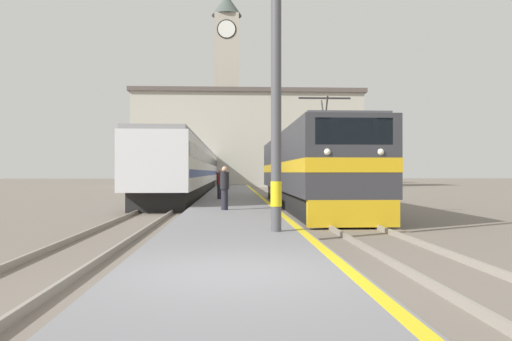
{
  "coord_description": "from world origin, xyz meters",
  "views": [
    {
      "loc": [
        -0.05,
        -7.13,
        1.72
      ],
      "look_at": [
        1.4,
        22.85,
        1.83
      ],
      "focal_mm": 35.0,
      "sensor_mm": 36.0,
      "label": 1
    }
  ],
  "objects_px": {
    "catenary_mast": "(281,81)",
    "second_waiting_passenger": "(225,187)",
    "passenger_train": "(195,169)",
    "locomotive_train": "(307,169)",
    "person_on_platform": "(220,183)",
    "clock_tower": "(227,84)"
  },
  "relations": [
    {
      "from": "locomotive_train",
      "to": "passenger_train",
      "type": "height_order",
      "value": "locomotive_train"
    },
    {
      "from": "second_waiting_passenger",
      "to": "clock_tower",
      "type": "height_order",
      "value": "clock_tower"
    },
    {
      "from": "catenary_mast",
      "to": "person_on_platform",
      "type": "distance_m",
      "value": 14.89
    },
    {
      "from": "locomotive_train",
      "to": "catenary_mast",
      "type": "bearing_deg",
      "value": -101.43
    },
    {
      "from": "passenger_train",
      "to": "second_waiting_passenger",
      "type": "relative_size",
      "value": 27.86
    },
    {
      "from": "locomotive_train",
      "to": "catenary_mast",
      "type": "distance_m",
      "value": 12.41
    },
    {
      "from": "second_waiting_passenger",
      "to": "clock_tower",
      "type": "distance_m",
      "value": 50.53
    },
    {
      "from": "locomotive_train",
      "to": "clock_tower",
      "type": "bearing_deg",
      "value": 95.6
    },
    {
      "from": "catenary_mast",
      "to": "person_on_platform",
      "type": "xyz_separation_m",
      "value": [
        -1.82,
        14.52,
        -2.76
      ]
    },
    {
      "from": "catenary_mast",
      "to": "clock_tower",
      "type": "xyz_separation_m",
      "value": [
        -1.88,
        55.87,
        9.77
      ]
    },
    {
      "from": "passenger_train",
      "to": "second_waiting_passenger",
      "type": "bearing_deg",
      "value": -83.09
    },
    {
      "from": "catenary_mast",
      "to": "second_waiting_passenger",
      "type": "distance_m",
      "value": 7.57
    },
    {
      "from": "person_on_platform",
      "to": "second_waiting_passenger",
      "type": "distance_m",
      "value": 7.62
    },
    {
      "from": "second_waiting_passenger",
      "to": "person_on_platform",
      "type": "bearing_deg",
      "value": 92.75
    },
    {
      "from": "locomotive_train",
      "to": "passenger_train",
      "type": "distance_m",
      "value": 20.07
    },
    {
      "from": "locomotive_train",
      "to": "person_on_platform",
      "type": "bearing_deg",
      "value": 149.27
    },
    {
      "from": "catenary_mast",
      "to": "person_on_platform",
      "type": "bearing_deg",
      "value": 97.15
    },
    {
      "from": "person_on_platform",
      "to": "second_waiting_passenger",
      "type": "height_order",
      "value": "second_waiting_passenger"
    },
    {
      "from": "locomotive_train",
      "to": "person_on_platform",
      "type": "relative_size",
      "value": 11.84
    },
    {
      "from": "clock_tower",
      "to": "second_waiting_passenger",
      "type": "bearing_deg",
      "value": -89.51
    },
    {
      "from": "clock_tower",
      "to": "catenary_mast",
      "type": "bearing_deg",
      "value": -88.07
    },
    {
      "from": "locomotive_train",
      "to": "person_on_platform",
      "type": "xyz_separation_m",
      "value": [
        -4.25,
        2.52,
        -0.74
      ]
    }
  ]
}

